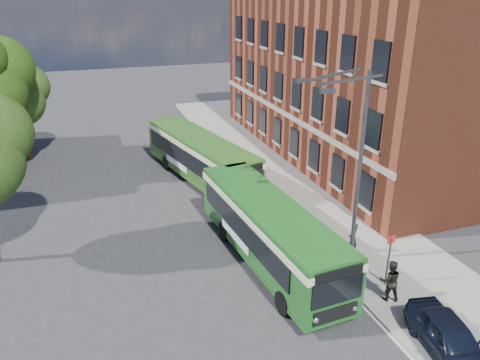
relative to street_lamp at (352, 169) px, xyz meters
name	(u,v)px	position (x,y,z in m)	size (l,w,h in m)	color
ground	(233,260)	(-4.84, 2.00, -4.79)	(120.00, 120.00, 0.00)	#2D2C2F
pavement	(294,180)	(2.16, 10.00, -4.72)	(6.00, 48.00, 0.15)	gray
kerb_line	(252,187)	(-0.89, 10.00, -4.79)	(0.12, 48.00, 0.01)	beige
brick_office	(362,62)	(9.16, 14.00, 2.18)	(12.10, 26.00, 14.20)	maroon
street_lamp	(352,169)	(0.00, 0.00, 0.00)	(2.96, 2.38, 9.00)	#383A3D
bus_stop_sign	(389,257)	(0.76, -2.20, -3.28)	(0.35, 0.08, 2.52)	#383A3D
bus_front	(269,227)	(-3.27, 1.36, -2.96)	(3.37, 11.31, 3.02)	#1D5A1E
bus_rear	(200,154)	(-3.71, 12.25, -2.96)	(5.06, 11.98, 3.02)	#2F5F1E
parked_car	(450,339)	(0.28, -6.49, -3.95)	(1.64, 4.06, 1.38)	black
pedestrian_a	(353,239)	(0.72, 0.48, -3.82)	(0.60, 0.39, 1.63)	black
pedestrian_b	(390,280)	(0.24, -3.11, -3.74)	(0.87, 0.68, 1.80)	black
tree_right	(18,94)	(-14.95, 20.48, 0.21)	(4.37, 4.15, 7.38)	#382214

